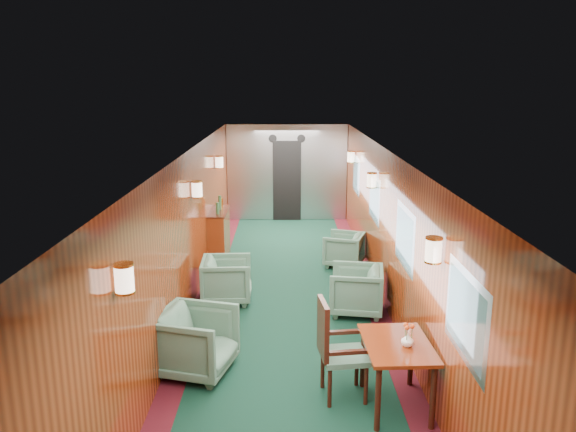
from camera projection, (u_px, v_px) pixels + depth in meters
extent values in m
plane|color=black|center=(289.00, 312.00, 8.52)|extent=(12.00, 12.00, 0.00)
cube|color=white|center=(289.00, 158.00, 7.97)|extent=(3.00, 12.00, 0.10)
cube|color=white|center=(289.00, 157.00, 7.97)|extent=(1.20, 12.00, 0.06)
cube|color=maroon|center=(287.00, 172.00, 14.07)|extent=(3.00, 0.10, 2.40)
cube|color=maroon|center=(187.00, 236.00, 8.23)|extent=(0.10, 12.00, 2.40)
cube|color=maroon|center=(390.00, 235.00, 8.25)|extent=(0.10, 12.00, 2.40)
cube|color=#3D0C14|center=(200.00, 312.00, 8.51)|extent=(0.30, 12.00, 0.01)
cube|color=#3D0C14|center=(377.00, 311.00, 8.52)|extent=(0.30, 12.00, 0.01)
cube|color=#B1B4B8|center=(287.00, 172.00, 14.00)|extent=(2.98, 0.12, 2.38)
cube|color=black|center=(287.00, 181.00, 13.96)|extent=(0.70, 0.06, 2.00)
cylinder|color=black|center=(273.00, 139.00, 13.73)|extent=(0.20, 0.04, 0.20)
cylinder|color=black|center=(301.00, 138.00, 13.73)|extent=(0.20, 0.04, 0.20)
cube|color=#AEB0B5|center=(466.00, 317.00, 4.78)|extent=(0.02, 1.10, 0.80)
cube|color=#47656B|center=(465.00, 317.00, 4.78)|extent=(0.01, 0.96, 0.66)
cube|color=#AEB0B5|center=(405.00, 237.00, 7.22)|extent=(0.02, 1.10, 0.80)
cube|color=#47656B|center=(404.00, 237.00, 7.22)|extent=(0.01, 0.96, 0.66)
cube|color=#AEB0B5|center=(374.00, 198.00, 9.65)|extent=(0.02, 1.10, 0.80)
cube|color=#47656B|center=(374.00, 198.00, 9.65)|extent=(0.01, 0.96, 0.66)
cube|color=#AEB0B5|center=(356.00, 175.00, 12.08)|extent=(0.02, 1.10, 0.80)
cube|color=#47656B|center=(356.00, 175.00, 12.08)|extent=(0.01, 0.96, 0.66)
cylinder|color=beige|center=(124.00, 278.00, 4.69)|extent=(0.16, 0.16, 0.24)
cylinder|color=gold|center=(125.00, 292.00, 4.71)|extent=(0.17, 0.17, 0.02)
cylinder|color=beige|center=(434.00, 250.00, 5.48)|extent=(0.16, 0.16, 0.24)
cylinder|color=gold|center=(433.00, 262.00, 5.51)|extent=(0.17, 0.17, 0.02)
cylinder|color=beige|center=(197.00, 189.00, 8.58)|extent=(0.16, 0.16, 0.24)
cylinder|color=gold|center=(197.00, 197.00, 8.60)|extent=(0.17, 0.17, 0.02)
cylinder|color=beige|center=(372.00, 180.00, 9.37)|extent=(0.16, 0.16, 0.24)
cylinder|color=gold|center=(371.00, 187.00, 9.40)|extent=(0.17, 0.17, 0.02)
cylinder|color=beige|center=(219.00, 162.00, 11.49)|extent=(0.16, 0.16, 0.24)
cylinder|color=gold|center=(219.00, 168.00, 11.52)|extent=(0.17, 0.17, 0.02)
cylinder|color=beige|center=(351.00, 157.00, 12.29)|extent=(0.16, 0.16, 0.24)
cylinder|color=gold|center=(351.00, 162.00, 12.32)|extent=(0.17, 0.17, 0.02)
cube|color=maroon|center=(397.00, 345.00, 5.88)|extent=(0.73, 1.01, 0.04)
cylinder|color=#37150C|center=(378.00, 399.00, 5.54)|extent=(0.06, 0.06, 0.70)
cylinder|color=#37150C|center=(433.00, 398.00, 5.56)|extent=(0.06, 0.06, 0.70)
cylinder|color=#37150C|center=(363.00, 358.00, 6.36)|extent=(0.06, 0.06, 0.70)
cylinder|color=#37150C|center=(411.00, 357.00, 6.39)|extent=(0.06, 0.06, 0.70)
cube|color=#1E4637|center=(344.00, 356.00, 6.13)|extent=(0.54, 0.54, 0.06)
cube|color=#37150C|center=(323.00, 329.00, 6.02)|extent=(0.11, 0.44, 0.63)
cube|color=#1E4637|center=(325.00, 334.00, 6.04)|extent=(0.06, 0.33, 0.38)
cube|color=#37150C|center=(350.00, 352.00, 5.86)|extent=(0.44, 0.11, 0.04)
cube|color=#37150C|center=(340.00, 332.00, 6.33)|extent=(0.44, 0.11, 0.04)
cylinder|color=#37150C|center=(330.00, 388.00, 5.97)|extent=(0.05, 0.05, 0.45)
cylinder|color=#37150C|center=(366.00, 385.00, 6.03)|extent=(0.05, 0.05, 0.45)
cylinder|color=#37150C|center=(323.00, 369.00, 6.36)|extent=(0.05, 0.05, 0.45)
cylinder|color=#37150C|center=(357.00, 367.00, 6.41)|extent=(0.05, 0.05, 0.45)
cube|color=maroon|center=(219.00, 235.00, 10.93)|extent=(0.32, 1.08, 0.97)
cube|color=#37150C|center=(219.00, 211.00, 10.81)|extent=(0.34, 1.10, 0.02)
cylinder|color=#274E2D|center=(217.00, 208.00, 10.52)|extent=(0.07, 0.07, 0.22)
cylinder|color=#274E2D|center=(220.00, 202.00, 10.88)|extent=(0.06, 0.06, 0.28)
cylinder|color=gold|center=(221.00, 203.00, 11.11)|extent=(0.08, 0.08, 0.18)
imported|color=white|center=(408.00, 340.00, 5.79)|extent=(0.16, 0.16, 0.14)
imported|color=#1E4637|center=(196.00, 342.00, 6.67)|extent=(1.05, 1.03, 0.78)
imported|color=#1E4637|center=(227.00, 280.00, 8.87)|extent=(0.81, 0.79, 0.71)
imported|color=#1E4637|center=(356.00, 290.00, 8.41)|extent=(0.89, 0.87, 0.72)
imported|color=#1E4637|center=(344.00, 249.00, 10.59)|extent=(0.88, 0.87, 0.63)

